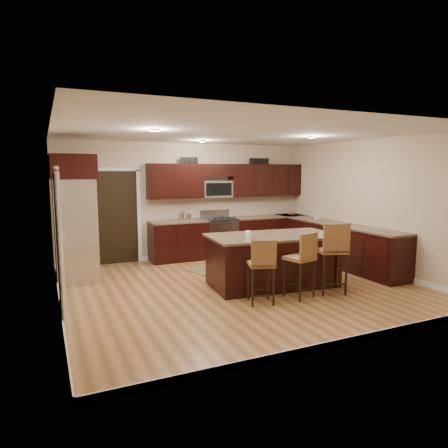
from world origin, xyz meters
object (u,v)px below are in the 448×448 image
stool_left (262,264)px  stool_right (333,250)px  stool_mid (303,257)px  refrigerator (75,217)px  island (272,262)px  range (219,237)px

stool_left → stool_right: bearing=16.6°
stool_mid → stool_right: stool_right is taller
stool_right → refrigerator: 4.69m
island → stool_left: 1.11m
island → refrigerator: 3.75m
stool_mid → island: bearing=78.4°
island → range: bearing=92.8°
range → stool_mid: (-0.07, -3.49, 0.20)m
stool_mid → stool_right: (0.61, -0.01, 0.08)m
island → refrigerator: bearing=155.6°
island → stool_left: (-0.70, -0.84, 0.21)m
range → refrigerator: refrigerator is taller
range → refrigerator: (-3.30, -0.83, 0.73)m
range → stool_right: (0.54, -3.49, 0.28)m
range → stool_mid: bearing=-91.1°
range → stool_left: bearing=-103.2°
stool_left → refrigerator: bearing=150.1°
island → stool_mid: bearing=-81.6°
stool_right → range: bearing=116.7°
range → stool_right: 3.54m
stool_left → stool_mid: stool_mid is taller
range → stool_mid: range is taller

